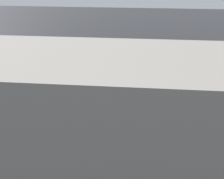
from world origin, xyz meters
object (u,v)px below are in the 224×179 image
(moving_hatchback, at_px, (144,77))
(pedestrian, at_px, (46,109))
(fire_hydrant, at_px, (66,113))
(sign_post, at_px, (39,97))

(moving_hatchback, height_order, pedestrian, moving_hatchback)
(moving_hatchback, distance_m, fire_hydrant, 5.18)
(moving_hatchback, relative_size, pedestrian, 3.48)
(moving_hatchback, distance_m, sign_post, 6.34)
(fire_hydrant, distance_m, pedestrian, 1.02)
(pedestrian, distance_m, sign_post, 1.00)
(fire_hydrant, height_order, sign_post, sign_post)
(fire_hydrant, xyz_separation_m, sign_post, (1.01, 0.62, 1.18))
(pedestrian, bearing_deg, fire_hydrant, -169.50)
(pedestrian, bearing_deg, sign_post, 84.10)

